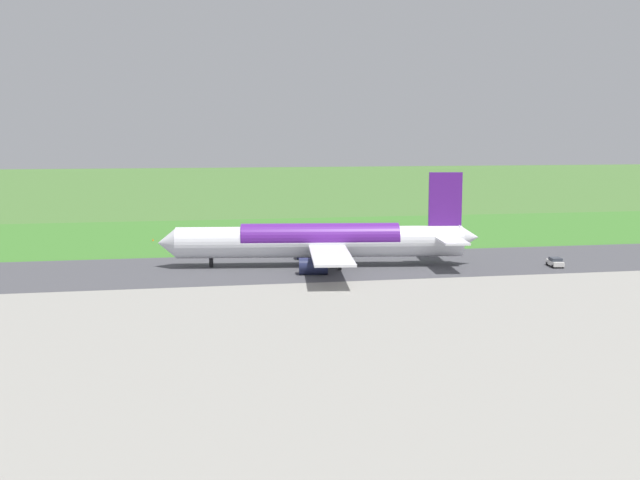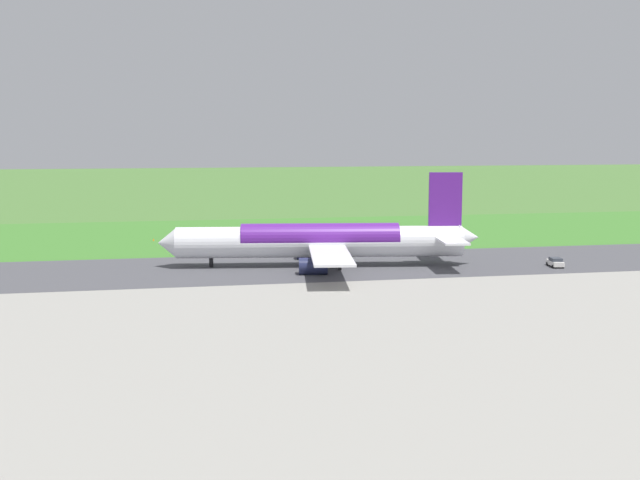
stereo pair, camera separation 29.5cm
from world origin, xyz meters
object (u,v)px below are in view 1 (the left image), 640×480
(no_stopping_sign, at_px, (182,234))
(traffic_cone_orange, at_px, (153,240))
(airliner_main, at_px, (322,241))
(service_car_followme, at_px, (555,262))

(no_stopping_sign, distance_m, traffic_cone_orange, 6.10)
(airliner_main, height_order, no_stopping_sign, airliner_main)
(traffic_cone_orange, bearing_deg, service_car_followme, 146.19)
(airliner_main, bearing_deg, service_car_followme, 168.34)
(airliner_main, xyz_separation_m, no_stopping_sign, (22.86, -36.51, -2.99))
(airliner_main, xyz_separation_m, traffic_cone_orange, (28.84, -37.07, -4.08))
(airliner_main, xyz_separation_m, service_car_followme, (-38.32, 7.91, -3.51))
(traffic_cone_orange, bearing_deg, airliner_main, 127.88)
(traffic_cone_orange, bearing_deg, no_stopping_sign, 174.64)
(no_stopping_sign, bearing_deg, traffic_cone_orange, -5.36)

